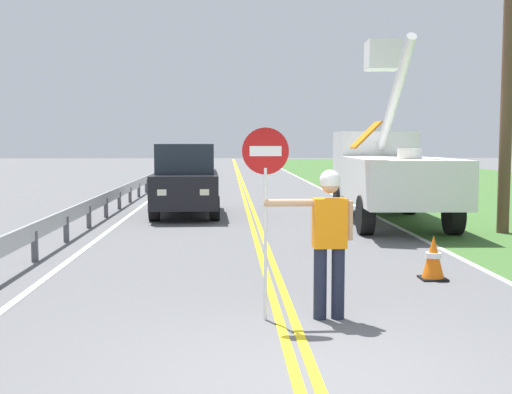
% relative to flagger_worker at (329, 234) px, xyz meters
% --- Properties ---
extents(ground_plane, '(160.00, 160.00, 0.00)m').
position_rel_flagger_worker_xyz_m(ground_plane, '(-0.51, -2.03, -1.05)').
color(ground_plane, '#5B5B5E').
extents(centerline_yellow_left, '(0.11, 110.00, 0.01)m').
position_rel_flagger_worker_xyz_m(centerline_yellow_left, '(-0.60, 17.97, -1.04)').
color(centerline_yellow_left, yellow).
rests_on(centerline_yellow_left, ground).
extents(centerline_yellow_right, '(0.11, 110.00, 0.01)m').
position_rel_flagger_worker_xyz_m(centerline_yellow_right, '(-0.42, 17.97, -1.04)').
color(centerline_yellow_right, yellow).
rests_on(centerline_yellow_right, ground).
extents(edge_line_right, '(0.12, 110.00, 0.01)m').
position_rel_flagger_worker_xyz_m(edge_line_right, '(3.09, 17.97, -1.04)').
color(edge_line_right, silver).
rests_on(edge_line_right, ground).
extents(edge_line_left, '(0.12, 110.00, 0.01)m').
position_rel_flagger_worker_xyz_m(edge_line_left, '(-4.11, 17.97, -1.04)').
color(edge_line_left, silver).
rests_on(edge_line_left, ground).
extents(flagger_worker, '(1.09, 0.25, 1.83)m').
position_rel_flagger_worker_xyz_m(flagger_worker, '(0.00, 0.00, 0.00)').
color(flagger_worker, '#1E2338').
rests_on(flagger_worker, ground).
extents(stop_sign_paddle, '(0.56, 0.04, 2.33)m').
position_rel_flagger_worker_xyz_m(stop_sign_paddle, '(-0.77, -0.02, 0.66)').
color(stop_sign_paddle, silver).
rests_on(stop_sign_paddle, ground).
extents(utility_bucket_truck, '(2.89, 6.89, 4.98)m').
position_rel_flagger_worker_xyz_m(utility_bucket_truck, '(3.10, 9.62, 0.35)').
color(utility_bucket_truck, white).
rests_on(utility_bucket_truck, ground).
extents(oncoming_suv_nearest, '(2.03, 4.66, 2.10)m').
position_rel_flagger_worker_xyz_m(oncoming_suv_nearest, '(-2.45, 11.38, 0.01)').
color(oncoming_suv_nearest, black).
rests_on(oncoming_suv_nearest, ground).
extents(utility_pole_near, '(1.80, 0.28, 8.63)m').
position_rel_flagger_worker_xyz_m(utility_pole_near, '(5.31, 7.24, 3.45)').
color(utility_pole_near, brown).
rests_on(utility_pole_near, ground).
extents(traffic_cone_lead, '(0.40, 0.40, 0.70)m').
position_rel_flagger_worker_xyz_m(traffic_cone_lead, '(2.00, 2.18, -0.71)').
color(traffic_cone_lead, orange).
rests_on(traffic_cone_lead, ground).
extents(guardrail_left_shoulder, '(0.10, 32.00, 0.71)m').
position_rel_flagger_worker_xyz_m(guardrail_left_shoulder, '(-4.71, 12.00, -0.53)').
color(guardrail_left_shoulder, '#9EA0A3').
rests_on(guardrail_left_shoulder, ground).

